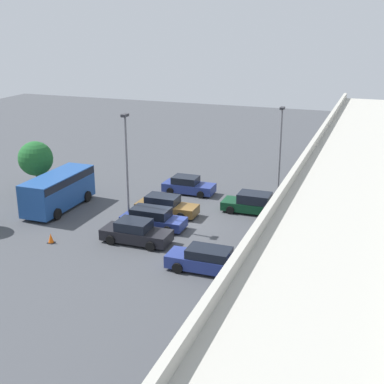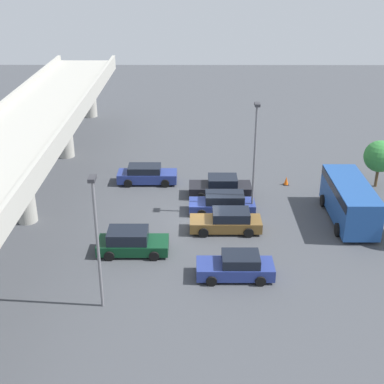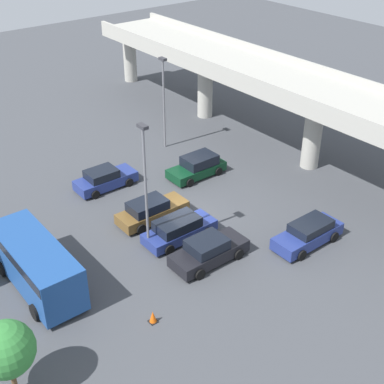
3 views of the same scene
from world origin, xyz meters
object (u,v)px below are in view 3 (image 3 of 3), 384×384
at_px(parked_car_2, 151,211).
at_px(parked_car_5, 308,233).
at_px(parked_car_3, 179,229).
at_px(lamp_post_mid_lot, 145,181).
at_px(tree_front_centre, 6,350).
at_px(parked_car_4, 209,251).
at_px(parked_car_0, 105,179).
at_px(traffic_cone, 153,317).
at_px(shuttle_bus, 36,262).
at_px(lamp_post_near_aisle, 164,96).
at_px(parked_car_1, 197,166).

bearing_deg(parked_car_2, parked_car_5, -53.11).
bearing_deg(parked_car_5, parked_car_3, -41.72).
xyz_separation_m(parked_car_2, lamp_post_mid_lot, (2.55, -1.97, 4.13)).
xyz_separation_m(lamp_post_mid_lot, tree_front_centre, (5.04, -10.64, -2.25)).
relative_size(parked_car_4, tree_front_centre, 1.25).
height_order(parked_car_0, parked_car_4, parked_car_4).
relative_size(parked_car_5, traffic_cone, 6.95).
xyz_separation_m(shuttle_bus, lamp_post_mid_lot, (0.92, 6.76, 3.16)).
height_order(parked_car_3, lamp_post_near_aisle, lamp_post_near_aisle).
bearing_deg(parked_car_3, parked_car_0, 92.58).
relative_size(parked_car_1, tree_front_centre, 1.16).
height_order(parked_car_0, tree_front_centre, tree_front_centre).
relative_size(parked_car_4, parked_car_5, 1.00).
distance_m(parked_car_1, parked_car_4, 10.56).
relative_size(parked_car_0, parked_car_2, 0.93).
height_order(parked_car_1, tree_front_centre, tree_front_centre).
bearing_deg(lamp_post_near_aisle, parked_car_3, -32.05).
distance_m(parked_car_4, traffic_cone, 5.91).
bearing_deg(parked_car_1, parked_car_4, 54.80).
bearing_deg(tree_front_centre, traffic_cone, 87.83).
distance_m(parked_car_5, lamp_post_near_aisle, 17.18).
relative_size(lamp_post_mid_lot, traffic_cone, 11.90).
height_order(parked_car_0, parked_car_1, parked_car_1).
bearing_deg(lamp_post_near_aisle, parked_car_5, -3.69).
bearing_deg(lamp_post_mid_lot, parked_car_0, 168.08).
height_order(parked_car_2, parked_car_5, parked_car_2).
relative_size(parked_car_4, lamp_post_mid_lot, 0.58).
distance_m(parked_car_1, parked_car_5, 11.11).
height_order(parked_car_1, shuttle_bus, shuttle_bus).
bearing_deg(shuttle_bus, traffic_cone, 28.57).
bearing_deg(tree_front_centre, parked_car_5, 88.07).
bearing_deg(parked_car_2, parked_car_3, -86.99).
xyz_separation_m(parked_car_0, lamp_post_mid_lot, (8.21, -1.73, 4.15)).
bearing_deg(parked_car_3, parked_car_5, -41.72).
height_order(parked_car_1, lamp_post_mid_lot, lamp_post_mid_lot).
distance_m(lamp_post_mid_lot, traffic_cone, 7.75).
bearing_deg(lamp_post_mid_lot, parked_car_3, 81.90).
bearing_deg(lamp_post_mid_lot, tree_front_centre, -64.63).
height_order(shuttle_bus, lamp_post_mid_lot, lamp_post_mid_lot).
height_order(parked_car_0, parked_car_5, parked_car_5).
bearing_deg(parked_car_3, shuttle_bus, 172.16).
bearing_deg(parked_car_4, parked_car_3, 90.42).
bearing_deg(traffic_cone, parked_car_0, 159.37).
height_order(parked_car_1, parked_car_5, parked_car_1).
bearing_deg(lamp_post_near_aisle, parked_car_4, -26.44).
bearing_deg(tree_front_centre, parked_car_3, 110.40).
distance_m(shuttle_bus, tree_front_centre, 7.17).
bearing_deg(parked_car_3, tree_front_centre, -159.60).
xyz_separation_m(lamp_post_near_aisle, tree_front_centre, (16.09, -19.86, -1.90)).
bearing_deg(parked_car_4, tree_front_centre, -171.77).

